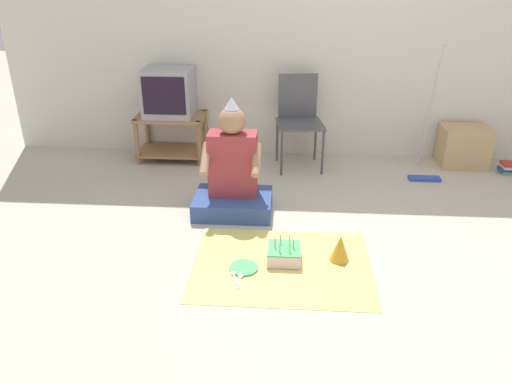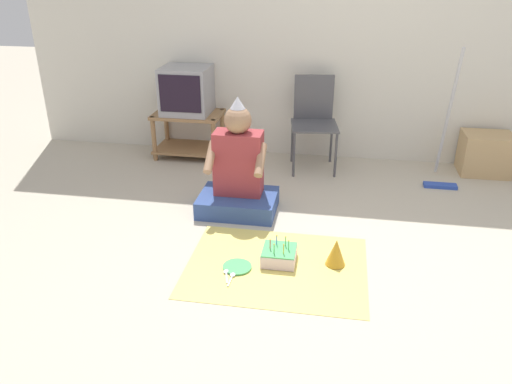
{
  "view_description": "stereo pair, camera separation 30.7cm",
  "coord_description": "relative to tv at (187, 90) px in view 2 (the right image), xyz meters",
  "views": [
    {
      "loc": [
        -0.39,
        -2.75,
        1.81
      ],
      "look_at": [
        -0.61,
        0.37,
        0.35
      ],
      "focal_mm": 35.0,
      "sensor_mm": 36.0,
      "label": 1
    },
    {
      "loc": [
        -0.09,
        -2.71,
        1.81
      ],
      "look_at": [
        -0.61,
        0.37,
        0.35
      ],
      "focal_mm": 35.0,
      "sensor_mm": 36.0,
      "label": 2
    }
  ],
  "objects": [
    {
      "name": "tv",
      "position": [
        0.0,
        0.0,
        0.0
      ],
      "size": [
        0.46,
        0.42,
        0.45
      ],
      "color": "#99999E",
      "rests_on": "tv_stand"
    },
    {
      "name": "wall_back",
      "position": [
        1.54,
        0.25,
        0.61
      ],
      "size": [
        6.4,
        0.06,
        2.55
      ],
      "color": "beige",
      "rests_on": "ground_plane"
    },
    {
      "name": "dust_mop",
      "position": [
        2.38,
        -0.31,
        -0.32
      ],
      "size": [
        0.28,
        0.35,
        1.19
      ],
      "color": "#2D4CB2",
      "rests_on": "ground_plane"
    },
    {
      "name": "folding_chair",
      "position": [
        1.24,
        -0.07,
        -0.18
      ],
      "size": [
        0.47,
        0.47,
        0.85
      ],
      "color": "#4C4C51",
      "rests_on": "ground_plane"
    },
    {
      "name": "birthday_cake",
      "position": [
        1.14,
        -1.81,
        -0.62
      ],
      "size": [
        0.22,
        0.22,
        0.17
      ],
      "color": "silver",
      "rests_on": "party_cloth"
    },
    {
      "name": "person_seated",
      "position": [
        0.73,
        -1.11,
        -0.37
      ],
      "size": [
        0.6,
        0.44,
        0.91
      ],
      "color": "#334C8C",
      "rests_on": "ground_plane"
    },
    {
      "name": "party_cloth",
      "position": [
        1.13,
        -1.87,
        -0.66
      ],
      "size": [
        1.16,
        0.9,
        0.01
      ],
      "color": "#EAD666",
      "rests_on": "ground_plane"
    },
    {
      "name": "tv_stand",
      "position": [
        -0.0,
        -0.0,
        -0.4
      ],
      "size": [
        0.66,
        0.44,
        0.44
      ],
      "color": "#997047",
      "rests_on": "ground_plane"
    },
    {
      "name": "plastic_spoon_near",
      "position": [
        0.83,
        -2.01,
        -0.66
      ],
      "size": [
        0.06,
        0.14,
        0.01
      ],
      "color": "white",
      "rests_on": "party_cloth"
    },
    {
      "name": "ground_plane",
      "position": [
        1.54,
        -1.87,
        -0.67
      ],
      "size": [
        16.0,
        16.0,
        0.0
      ],
      "primitive_type": "plane",
      "color": "#BCB29E"
    },
    {
      "name": "paper_plate",
      "position": [
        0.88,
        -1.93,
        -0.66
      ],
      "size": [
        0.19,
        0.19,
        0.01
      ],
      "color": "#4CB266",
      "rests_on": "party_cloth"
    },
    {
      "name": "party_hat_blue",
      "position": [
        1.51,
        -1.78,
        -0.57
      ],
      "size": [
        0.13,
        0.13,
        0.18
      ],
      "color": "gold",
      "rests_on": "party_cloth"
    },
    {
      "name": "cardboard_box_stack",
      "position": [
        2.82,
        0.02,
        -0.48
      ],
      "size": [
        0.43,
        0.34,
        0.38
      ],
      "color": "tan",
      "rests_on": "ground_plane"
    },
    {
      "name": "plastic_spoon_far",
      "position": [
        0.87,
        -2.04,
        -0.66
      ],
      "size": [
        0.04,
        0.15,
        0.01
      ],
      "color": "white",
      "rests_on": "party_cloth"
    }
  ]
}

